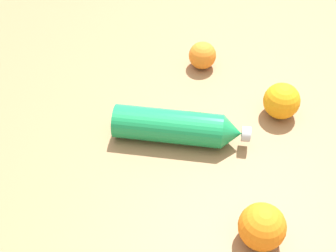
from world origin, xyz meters
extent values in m
plane|color=olive|center=(0.00, 0.00, 0.00)|extent=(2.40, 2.40, 0.00)
cylinder|color=#198C4C|center=(-0.02, -0.02, 0.04)|extent=(0.24, 0.12, 0.07)
cone|color=#198C4C|center=(-0.15, 0.01, 0.04)|extent=(0.05, 0.08, 0.07)
cylinder|color=#B2B7BF|center=(-0.18, 0.02, 0.04)|extent=(0.02, 0.04, 0.03)
sphere|color=orange|center=(-0.13, -0.26, 0.03)|extent=(0.07, 0.07, 0.07)
sphere|color=orange|center=(-0.28, -0.07, 0.04)|extent=(0.08, 0.08, 0.08)
sphere|color=orange|center=(-0.17, 0.24, 0.04)|extent=(0.08, 0.08, 0.08)
camera|label=1|loc=(0.02, 0.65, 0.72)|focal=49.37mm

